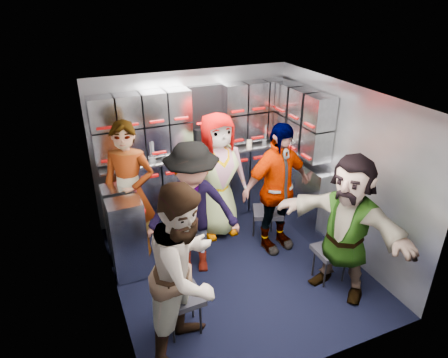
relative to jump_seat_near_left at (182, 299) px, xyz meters
name	(u,v)px	position (x,y,z in m)	size (l,w,h in m)	color
floor	(237,267)	(0.88, 0.66, -0.39)	(3.00, 3.00, 0.00)	black
wall_back	(193,145)	(0.88, 2.16, 0.66)	(2.80, 0.04, 2.10)	#969BA4
wall_left	(108,218)	(-0.52, 0.66, 0.66)	(0.04, 3.00, 2.10)	#969BA4
wall_right	(342,170)	(2.28, 0.66, 0.66)	(0.04, 3.00, 2.10)	#969BA4
ceiling	(240,97)	(0.88, 0.66, 1.71)	(2.80, 3.00, 0.02)	silver
cart_bank_back	(199,187)	(0.88, 1.95, 0.11)	(2.68, 0.38, 0.99)	#979AA6
cart_bank_left	(125,231)	(-0.31, 1.22, 0.11)	(0.38, 0.76, 0.99)	#979AA6
counter	(198,153)	(0.88, 1.95, 0.63)	(2.68, 0.42, 0.03)	#B7B9BE
locker_bank_back	(196,118)	(0.88, 2.01, 1.10)	(2.68, 0.28, 0.82)	#979AA6
locker_bank_right	(303,121)	(2.13, 1.36, 1.10)	(0.28, 1.00, 0.82)	#979AA6
right_cabinet	(300,191)	(2.13, 1.26, 0.11)	(0.28, 1.20, 1.00)	#979AA6
coffee_niche	(207,117)	(1.06, 2.07, 1.08)	(0.46, 0.16, 0.84)	black
red_latch_strip	(204,167)	(0.88, 1.75, 0.49)	(2.60, 0.02, 0.03)	#A20908
jump_seat_near_left	(182,299)	(0.00, 0.00, 0.00)	(0.39, 0.37, 0.44)	black
jump_seat_mid_left	(189,230)	(0.42, 1.04, 0.04)	(0.52, 0.51, 0.49)	black
jump_seat_center	(213,203)	(0.98, 1.68, -0.03)	(0.34, 0.32, 0.40)	black
jump_seat_mid_right	(268,213)	(1.52, 1.07, 0.00)	(0.48, 0.47, 0.44)	black
jump_seat_near_right	(331,252)	(1.78, 0.07, -0.02)	(0.36, 0.34, 0.42)	black
attendant_standing	(130,192)	(-0.17, 1.46, 0.48)	(0.63, 0.42, 1.74)	black
attendant_arc_a	(186,272)	(0.00, -0.18, 0.47)	(0.83, 0.65, 1.71)	black
attendant_arc_b	(193,210)	(0.42, 0.86, 0.42)	(1.05, 0.60, 1.63)	black
attendant_arc_c	(218,176)	(0.98, 1.50, 0.46)	(0.83, 0.54, 1.70)	black
attendant_arc_d	(277,189)	(1.52, 0.89, 0.45)	(0.99, 0.41, 1.68)	black
attendant_arc_e	(346,227)	(1.78, -0.11, 0.43)	(1.52, 0.48, 1.63)	black
bottle_left	(150,151)	(0.22, 1.90, 0.78)	(0.06, 0.06, 0.27)	white
bottle_mid	(152,151)	(0.25, 1.90, 0.78)	(0.07, 0.07, 0.28)	white
bottle_right	(265,134)	(1.88, 1.90, 0.78)	(0.07, 0.07, 0.28)	white
cup_left	(182,153)	(0.64, 1.89, 0.69)	(0.09, 0.09, 0.10)	beige
cup_right	(249,142)	(1.63, 1.89, 0.69)	(0.07, 0.07, 0.09)	beige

